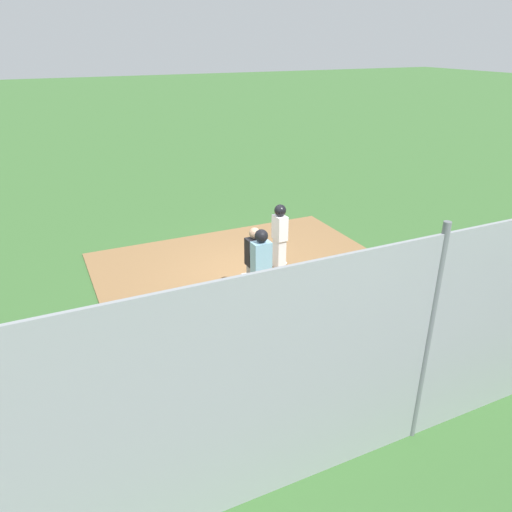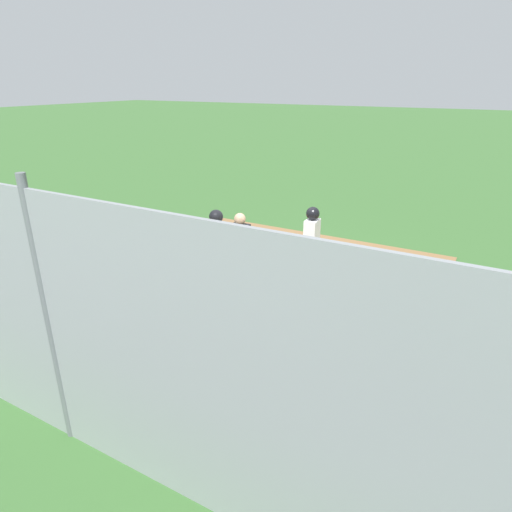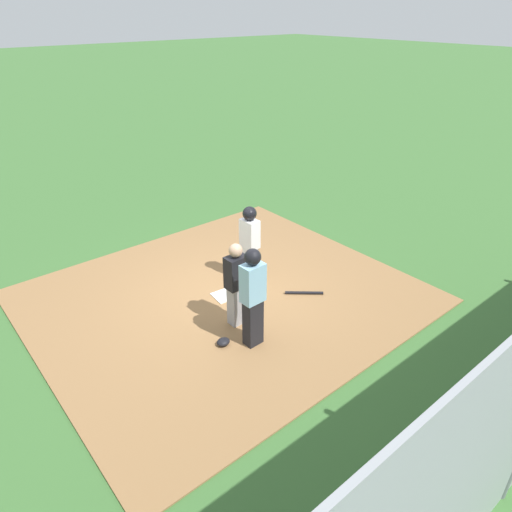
% 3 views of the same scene
% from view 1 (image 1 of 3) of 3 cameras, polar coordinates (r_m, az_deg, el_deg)
% --- Properties ---
extents(ground_plane, '(140.00, 140.00, 0.00)m').
position_cam_1_polar(ground_plane, '(11.86, -0.41, -2.58)').
color(ground_plane, '#3D6B33').
extents(dirt_infield, '(7.20, 6.40, 0.03)m').
position_cam_1_polar(dirt_infield, '(11.85, -0.41, -2.51)').
color(dirt_infield, olive).
rests_on(dirt_infield, ground_plane).
extents(home_plate, '(0.48, 0.48, 0.02)m').
position_cam_1_polar(home_plate, '(11.84, -0.41, -2.40)').
color(home_plate, white).
rests_on(home_plate, dirt_infield).
extents(catcher, '(0.38, 0.27, 1.64)m').
position_cam_1_polar(catcher, '(10.63, -0.16, -0.61)').
color(catcher, '#9E9EA3').
rests_on(catcher, dirt_infield).
extents(umpire, '(0.39, 0.27, 1.85)m').
position_cam_1_polar(umpire, '(10.00, 0.61, -1.49)').
color(umpire, black).
rests_on(umpire, dirt_infield).
extents(runner, '(0.29, 0.39, 1.67)m').
position_cam_1_polar(runner, '(11.95, 2.81, 2.80)').
color(runner, silver).
rests_on(runner, dirt_infield).
extents(baseball_bat, '(0.63, 0.56, 0.06)m').
position_cam_1_polar(baseball_bat, '(11.62, 7.45, -3.07)').
color(baseball_bat, black).
rests_on(baseball_bat, dirt_infield).
extents(catcher_mask, '(0.24, 0.20, 0.12)m').
position_cam_1_polar(catcher_mask, '(10.50, -2.24, -5.85)').
color(catcher_mask, black).
rests_on(catcher_mask, dirt_infield).
extents(baseball, '(0.07, 0.07, 0.07)m').
position_cam_1_polar(baseball, '(12.48, 3.51, -0.85)').
color(baseball, white).
rests_on(baseball, dirt_infield).
extents(backstop_fence, '(12.00, 0.10, 3.35)m').
position_cam_1_polar(backstop_fence, '(7.02, 19.43, -9.66)').
color(backstop_fence, '#93999E').
rests_on(backstop_fence, ground_plane).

